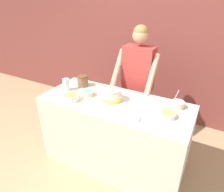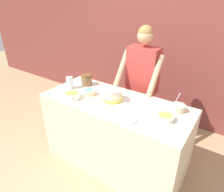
{
  "view_description": "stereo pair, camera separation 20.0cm",
  "coord_description": "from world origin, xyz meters",
  "px_view_note": "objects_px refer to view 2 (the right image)",
  "views": [
    {
      "loc": [
        0.95,
        -1.43,
        2.07
      ],
      "look_at": [
        -0.01,
        0.34,
        1.03
      ],
      "focal_mm": 32.0,
      "sensor_mm": 36.0,
      "label": 1
    },
    {
      "loc": [
        1.12,
        -1.33,
        2.07
      ],
      "look_at": [
        -0.01,
        0.34,
        1.03
      ],
      "focal_mm": 32.0,
      "sensor_mm": 36.0,
      "label": 2
    }
  ],
  "objects_px": {
    "cake": "(112,96)",
    "frosting_bowl_yellow": "(165,117)",
    "frosting_bowl_olive": "(72,95)",
    "stoneware_jar": "(87,80)",
    "frosting_bowl_white": "(178,108)",
    "person_baker": "(142,77)",
    "ceramic_plate": "(125,118)",
    "frosting_bowl_blue": "(89,92)",
    "drinking_glass": "(70,83)"
  },
  "relations": [
    {
      "from": "ceramic_plate",
      "to": "stoneware_jar",
      "type": "xyz_separation_m",
      "value": [
        -0.86,
        0.42,
        0.07
      ]
    },
    {
      "from": "frosting_bowl_yellow",
      "to": "drinking_glass",
      "type": "distance_m",
      "value": 1.32
    },
    {
      "from": "frosting_bowl_olive",
      "to": "drinking_glass",
      "type": "xyz_separation_m",
      "value": [
        -0.23,
        0.19,
        0.04
      ]
    },
    {
      "from": "cake",
      "to": "frosting_bowl_white",
      "type": "distance_m",
      "value": 0.74
    },
    {
      "from": "frosting_bowl_yellow",
      "to": "stoneware_jar",
      "type": "xyz_separation_m",
      "value": [
        -1.21,
        0.22,
        0.04
      ]
    },
    {
      "from": "person_baker",
      "to": "frosting_bowl_yellow",
      "type": "height_order",
      "value": "person_baker"
    },
    {
      "from": "frosting_bowl_olive",
      "to": "stoneware_jar",
      "type": "bearing_deg",
      "value": 106.67
    },
    {
      "from": "ceramic_plate",
      "to": "frosting_bowl_yellow",
      "type": "bearing_deg",
      "value": 30.48
    },
    {
      "from": "cake",
      "to": "frosting_bowl_olive",
      "type": "relative_size",
      "value": 1.96
    },
    {
      "from": "cake",
      "to": "drinking_glass",
      "type": "relative_size",
      "value": 2.27
    },
    {
      "from": "frosting_bowl_olive",
      "to": "frosting_bowl_yellow",
      "type": "distance_m",
      "value": 1.1
    },
    {
      "from": "frosting_bowl_olive",
      "to": "person_baker",
      "type": "bearing_deg",
      "value": 60.44
    },
    {
      "from": "frosting_bowl_yellow",
      "to": "frosting_bowl_blue",
      "type": "bearing_deg",
      "value": 179.38
    },
    {
      "from": "frosting_bowl_white",
      "to": "stoneware_jar",
      "type": "relative_size",
      "value": 1.27
    },
    {
      "from": "frosting_bowl_yellow",
      "to": "drinking_glass",
      "type": "xyz_separation_m",
      "value": [
        -1.32,
        0.01,
        0.05
      ]
    },
    {
      "from": "frosting_bowl_blue",
      "to": "stoneware_jar",
      "type": "height_order",
      "value": "stoneware_jar"
    },
    {
      "from": "frosting_bowl_yellow",
      "to": "frosting_bowl_olive",
      "type": "bearing_deg",
      "value": -170.44
    },
    {
      "from": "frosting_bowl_blue",
      "to": "frosting_bowl_yellow",
      "type": "bearing_deg",
      "value": -0.62
    },
    {
      "from": "frosting_bowl_blue",
      "to": "ceramic_plate",
      "type": "height_order",
      "value": "frosting_bowl_blue"
    },
    {
      "from": "drinking_glass",
      "to": "person_baker",
      "type": "bearing_deg",
      "value": 42.91
    },
    {
      "from": "frosting_bowl_olive",
      "to": "frosting_bowl_yellow",
      "type": "xyz_separation_m",
      "value": [
        1.09,
        0.18,
        -0.01
      ]
    },
    {
      "from": "frosting_bowl_yellow",
      "to": "frosting_bowl_white",
      "type": "bearing_deg",
      "value": 78.59
    },
    {
      "from": "frosting_bowl_olive",
      "to": "frosting_bowl_yellow",
      "type": "bearing_deg",
      "value": 9.56
    },
    {
      "from": "person_baker",
      "to": "cake",
      "type": "distance_m",
      "value": 0.64
    },
    {
      "from": "person_baker",
      "to": "stoneware_jar",
      "type": "xyz_separation_m",
      "value": [
        -0.61,
        -0.46,
        -0.02
      ]
    },
    {
      "from": "frosting_bowl_yellow",
      "to": "stoneware_jar",
      "type": "relative_size",
      "value": 1.22
    },
    {
      "from": "person_baker",
      "to": "frosting_bowl_white",
      "type": "relative_size",
      "value": 9.27
    },
    {
      "from": "frosting_bowl_white",
      "to": "frosting_bowl_yellow",
      "type": "xyz_separation_m",
      "value": [
        -0.05,
        -0.24,
        -0.01
      ]
    },
    {
      "from": "person_baker",
      "to": "frosting_bowl_blue",
      "type": "relative_size",
      "value": 11.72
    },
    {
      "from": "frosting_bowl_white",
      "to": "ceramic_plate",
      "type": "height_order",
      "value": "frosting_bowl_white"
    },
    {
      "from": "frosting_bowl_yellow",
      "to": "ceramic_plate",
      "type": "xyz_separation_m",
      "value": [
        -0.34,
        -0.2,
        -0.03
      ]
    },
    {
      "from": "frosting_bowl_yellow",
      "to": "ceramic_plate",
      "type": "height_order",
      "value": "frosting_bowl_yellow"
    },
    {
      "from": "person_baker",
      "to": "frosting_bowl_blue",
      "type": "bearing_deg",
      "value": -120.22
    },
    {
      "from": "cake",
      "to": "ceramic_plate",
      "type": "distance_m",
      "value": 0.4
    },
    {
      "from": "cake",
      "to": "drinking_glass",
      "type": "bearing_deg",
      "value": -177.54
    },
    {
      "from": "frosting_bowl_blue",
      "to": "person_baker",
      "type": "bearing_deg",
      "value": 59.78
    },
    {
      "from": "cake",
      "to": "frosting_bowl_yellow",
      "type": "bearing_deg",
      "value": -3.34
    },
    {
      "from": "person_baker",
      "to": "stoneware_jar",
      "type": "relative_size",
      "value": 11.74
    },
    {
      "from": "cake",
      "to": "person_baker",
      "type": "bearing_deg",
      "value": 84.65
    },
    {
      "from": "cake",
      "to": "frosting_bowl_white",
      "type": "relative_size",
      "value": 1.93
    },
    {
      "from": "drinking_glass",
      "to": "stoneware_jar",
      "type": "relative_size",
      "value": 1.08
    },
    {
      "from": "person_baker",
      "to": "stoneware_jar",
      "type": "height_order",
      "value": "person_baker"
    },
    {
      "from": "cake",
      "to": "frosting_bowl_yellow",
      "type": "xyz_separation_m",
      "value": [
        0.66,
        -0.04,
        -0.03
      ]
    },
    {
      "from": "frosting_bowl_white",
      "to": "drinking_glass",
      "type": "xyz_separation_m",
      "value": [
        -1.37,
        -0.23,
        0.04
      ]
    },
    {
      "from": "drinking_glass",
      "to": "ceramic_plate",
      "type": "xyz_separation_m",
      "value": [
        0.97,
        -0.21,
        -0.07
      ]
    },
    {
      "from": "stoneware_jar",
      "to": "person_baker",
      "type": "bearing_deg",
      "value": 37.13
    },
    {
      "from": "cake",
      "to": "drinking_glass",
      "type": "xyz_separation_m",
      "value": [
        -0.66,
        -0.03,
        0.02
      ]
    },
    {
      "from": "cake",
      "to": "ceramic_plate",
      "type": "bearing_deg",
      "value": -37.41
    },
    {
      "from": "person_baker",
      "to": "ceramic_plate",
      "type": "distance_m",
      "value": 0.92
    },
    {
      "from": "frosting_bowl_blue",
      "to": "drinking_glass",
      "type": "xyz_separation_m",
      "value": [
        -0.33,
        -0.0,
        0.04
      ]
    }
  ]
}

